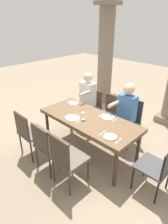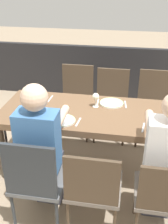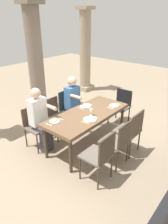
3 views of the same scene
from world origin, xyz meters
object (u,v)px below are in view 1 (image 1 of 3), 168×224
at_px(chair_west_south, 29,131).
at_px(chair_west_north, 91,105).
at_px(chair_east_north, 129,119).
at_px(chair_east_south, 66,157).
at_px(chair_mid_south, 47,144).
at_px(stone_column_near, 105,56).
at_px(plate_1, 73,118).
at_px(diner_man_white, 124,114).
at_px(plate_3, 110,137).
at_px(chair_mid_north, 110,113).
at_px(diner_woman_green, 86,100).
at_px(chair_head_east, 159,166).
at_px(wine_glass_1, 83,114).
at_px(plate_2, 108,117).
at_px(plate_0, 73,103).
at_px(dining_table, 89,121).

bearing_deg(chair_west_south, chair_west_north, 90.00).
relative_size(chair_west_south, chair_east_north, 0.98).
bearing_deg(chair_east_south, chair_east_north, 90.00).
distance_m(chair_mid_south, chair_east_south, 0.47).
distance_m(chair_east_north, stone_column_near, 2.51).
height_order(chair_east_south, plate_1, chair_east_south).
xyz_separation_m(diner_man_white, plate_3, (0.32, -0.87, 0.06)).
height_order(chair_mid_north, plate_3, chair_mid_north).
distance_m(diner_woman_green, stone_column_near, 1.99).
bearing_deg(chair_head_east, wine_glass_1, -175.16).
height_order(chair_mid_north, chair_mid_south, chair_mid_south).
bearing_deg(plate_2, diner_man_white, 78.03).
height_order(chair_west_south, chair_mid_north, chair_west_south).
distance_m(chair_mid_south, plate_0, 1.21).
height_order(chair_east_south, stone_column_near, stone_column_near).
relative_size(chair_head_east, diner_woman_green, 0.65).
distance_m(plate_0, wine_glass_1, 0.74).
height_order(chair_west_north, diner_man_white, diner_man_white).
height_order(chair_head_east, plate_1, chair_head_east).
bearing_deg(chair_east_north, chair_head_east, -38.87).
bearing_deg(plate_2, chair_east_south, -85.28).
relative_size(chair_east_north, plate_1, 3.58).
xyz_separation_m(chair_west_north, diner_woman_green, (0.00, -0.18, 0.19)).
bearing_deg(chair_mid_north, chair_east_south, -74.05).
height_order(chair_head_east, plate_0, chair_head_east).
xyz_separation_m(stone_column_near, plate_1, (1.34, -2.54, -0.59)).
bearing_deg(chair_mid_south, stone_column_near, 113.68).
xyz_separation_m(chair_mid_north, diner_woman_green, (-0.54, -0.19, 0.19)).
relative_size(diner_man_white, plate_0, 6.31).
distance_m(diner_man_white, plate_3, 0.93).
xyz_separation_m(chair_west_south, plate_1, (0.50, 0.61, 0.23)).
relative_size(chair_west_south, chair_mid_south, 1.02).
height_order(chair_west_south, chair_head_east, chair_west_south).
bearing_deg(chair_head_east, chair_mid_south, -151.24).
relative_size(chair_mid_south, plate_0, 4.35).
bearing_deg(plate_3, plate_1, 179.79).
distance_m(chair_east_north, plate_3, 1.12).
height_order(chair_west_north, chair_head_east, chair_west_north).
bearing_deg(chair_west_south, dining_table, 50.02).
bearing_deg(diner_man_white, chair_west_south, -124.51).
bearing_deg(plate_0, diner_woman_green, 92.60).
xyz_separation_m(diner_woman_green, plate_3, (1.34, -0.86, 0.06)).
height_order(plate_0, plate_2, same).
distance_m(chair_mid_north, plate_2, 0.74).
bearing_deg(diner_woman_green, plate_0, -87.40).
distance_m(chair_east_south, diner_woman_green, 1.79).
bearing_deg(plate_2, chair_west_north, 148.21).
bearing_deg(diner_woman_green, diner_man_white, 0.59).
bearing_deg(plate_2, wine_glass_1, -126.20).
bearing_deg(plate_1, plate_2, 47.35).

